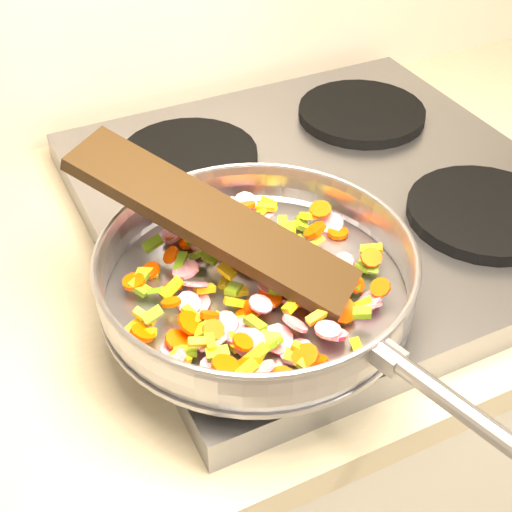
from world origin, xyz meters
name	(u,v)px	position (x,y,z in m)	size (l,w,h in m)	color
cooktop	(327,201)	(-0.70, 1.67, 0.92)	(0.60, 0.60, 0.04)	#939399
grate_fl	(284,279)	(-0.84, 1.52, 0.95)	(0.19, 0.19, 0.02)	black
grate_fr	(484,213)	(-0.56, 1.52, 0.95)	(0.19, 0.19, 0.02)	black
grate_bl	(189,157)	(-0.84, 1.81, 0.95)	(0.19, 0.19, 0.02)	black
grate_br	(362,113)	(-0.56, 1.81, 0.95)	(0.19, 0.19, 0.02)	black
saute_pan	(257,272)	(-0.88, 1.51, 0.99)	(0.37, 0.53, 0.06)	#9E9EA5
vegetable_heap	(250,284)	(-0.89, 1.51, 0.98)	(0.29, 0.30, 0.05)	#699516
wooden_spatula	(212,221)	(-0.91, 1.56, 1.03)	(0.32, 0.07, 0.01)	black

